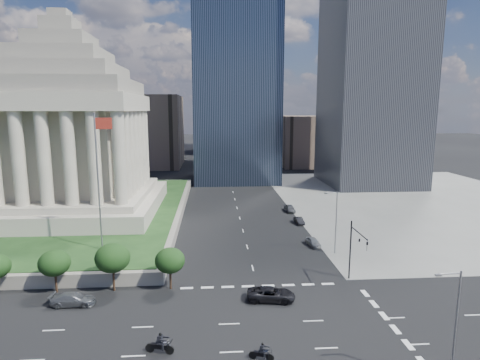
{
  "coord_description": "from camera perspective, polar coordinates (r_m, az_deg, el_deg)",
  "views": [
    {
      "loc": [
        -5.57,
        -33.97,
        22.19
      ],
      "look_at": [
        -2.24,
        13.89,
        13.85
      ],
      "focal_mm": 30.0,
      "sensor_mm": 36.0,
      "label": 1
    }
  ],
  "objects": [
    {
      "name": "sidewalk_ne",
      "position": [
        109.46,
        24.26,
        -2.72
      ],
      "size": [
        68.0,
        90.0,
        0.03
      ],
      "primitive_type": "cube",
      "color": "slate",
      "rests_on": "ground"
    },
    {
      "name": "motorcycle_lead",
      "position": [
        39.16,
        3.07,
        -23.14
      ],
      "size": [
        2.42,
        1.34,
        1.74
      ],
      "primitive_type": null,
      "rotation": [
        0.0,
        0.0,
        -0.32
      ],
      "color": "black",
      "rests_on": "ground"
    },
    {
      "name": "flagpole",
      "position": [
        60.88,
        -19.42,
        0.72
      ],
      "size": [
        2.52,
        0.24,
        20.0
      ],
      "color": "slate",
      "rests_on": "plaza_lawn"
    },
    {
      "name": "parked_sedan_far",
      "position": [
        89.84,
        7.11,
        -4.02
      ],
      "size": [
        4.55,
        2.03,
        1.52
      ],
      "primitive_type": "imported",
      "rotation": [
        0.0,
        0.0,
        0.05
      ],
      "color": "#4D4E53",
      "rests_on": "ground"
    },
    {
      "name": "war_memorial",
      "position": [
        86.76,
        -23.38,
        8.54
      ],
      "size": [
        34.0,
        34.0,
        39.0
      ],
      "primitive_type": null,
      "color": "gray",
      "rests_on": "plaza_lawn"
    },
    {
      "name": "pickup_truck",
      "position": [
        49.34,
        4.46,
        -15.88
      ],
      "size": [
        3.34,
        5.95,
        1.57
      ],
      "primitive_type": "imported",
      "rotation": [
        0.0,
        0.0,
        1.44
      ],
      "color": "black",
      "rests_on": "ground"
    },
    {
      "name": "building_filler_ne",
      "position": [
        168.66,
        8.95,
        5.59
      ],
      "size": [
        20.0,
        30.0,
        20.0
      ],
      "primitive_type": "cube",
      "color": "brown",
      "rests_on": "ground"
    },
    {
      "name": "suv_grey",
      "position": [
        51.87,
        -22.64,
        -15.39
      ],
      "size": [
        2.14,
        5.06,
        1.46
      ],
      "primitive_type": "imported",
      "rotation": [
        0.0,
        0.0,
        1.55
      ],
      "color": "#4D4F53",
      "rests_on": "ground"
    },
    {
      "name": "motorcycle_trail",
      "position": [
        40.59,
        -11.38,
        -21.75
      ],
      "size": [
        2.9,
        1.41,
        2.09
      ],
      "primitive_type": null,
      "rotation": [
        0.0,
        0.0,
        -0.24
      ],
      "color": "black",
      "rests_on": "ground"
    },
    {
      "name": "ground",
      "position": [
        135.91,
        -1.58,
        0.45
      ],
      "size": [
        500.0,
        500.0,
        0.0
      ],
      "primitive_type": "plane",
      "color": "black",
      "rests_on": "ground"
    },
    {
      "name": "plaza_terrace",
      "position": [
        95.18,
        -28.41,
        -4.28
      ],
      "size": [
        66.0,
        70.0,
        1.8
      ],
      "primitive_type": "cube",
      "color": "slate",
      "rests_on": "ground"
    },
    {
      "name": "plaza_lawn",
      "position": [
        94.97,
        -28.46,
        -3.73
      ],
      "size": [
        64.0,
        68.0,
        0.1
      ],
      "primitive_type": "cube",
      "color": "#183415",
      "rests_on": "plaza_terrace"
    },
    {
      "name": "building_filler_nw",
      "position": [
        165.98,
        -12.53,
        6.79
      ],
      "size": [
        24.0,
        30.0,
        28.0
      ],
      "primitive_type": "cube",
      "color": "brown",
      "rests_on": "ground"
    },
    {
      "name": "highrise_ne",
      "position": [
        131.11,
        18.76,
        21.61
      ],
      "size": [
        26.0,
        28.0,
        100.0
      ],
      "primitive_type": "cube",
      "color": "black",
      "rests_on": "ground"
    },
    {
      "name": "street_lamp_north",
      "position": [
        64.09,
        13.38,
        -5.36
      ],
      "size": [
        2.13,
        0.22,
        10.0
      ],
      "color": "slate",
      "rests_on": "ground"
    },
    {
      "name": "street_lamp_south",
      "position": [
        37.58,
        28.15,
        -17.47
      ],
      "size": [
        2.13,
        0.22,
        10.0
      ],
      "color": "slate",
      "rests_on": "ground"
    },
    {
      "name": "midrise_glass",
      "position": [
        129.42,
        -0.63,
        13.31
      ],
      "size": [
        26.0,
        26.0,
        60.0
      ],
      "primitive_type": "cube",
      "color": "black",
      "rests_on": "ground"
    },
    {
      "name": "traffic_signal_ne",
      "position": [
        53.71,
        16.1,
        -8.93
      ],
      "size": [
        0.3,
        5.74,
        8.0
      ],
      "color": "black",
      "rests_on": "ground"
    },
    {
      "name": "parked_sedan_mid",
      "position": [
        80.79,
        8.41,
        -5.74
      ],
      "size": [
        3.86,
        1.59,
        1.24
      ],
      "primitive_type": "imported",
      "rotation": [
        0.0,
        0.0,
        0.07
      ],
      "color": "black",
      "rests_on": "ground"
    },
    {
      "name": "parked_sedan_near",
      "position": [
        68.39,
        10.38,
        -8.64
      ],
      "size": [
        4.14,
        2.07,
        1.36
      ],
      "primitive_type": "imported",
      "rotation": [
        0.0,
        0.0,
        0.12
      ],
      "color": "gray",
      "rests_on": "ground"
    }
  ]
}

